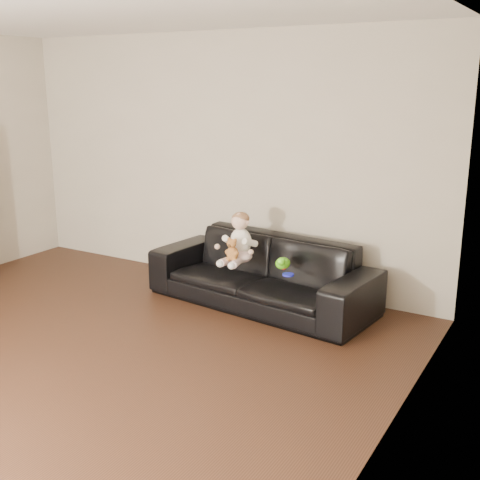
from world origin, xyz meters
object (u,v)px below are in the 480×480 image
Objects in this scene: teddy_bear at (232,250)px; toy_rattle at (284,267)px; toy_green at (283,263)px; toy_blue_disc at (288,275)px; sofa at (261,272)px; baby at (239,241)px.

toy_rattle is at bearing 11.61° from teddy_bear.
toy_green reaches higher than toy_rattle.
teddy_bear is 3.59× the size of toy_rattle.
teddy_bear reaches higher than toy_blue_disc.
toy_blue_disc is at bearing -24.06° from sofa.
baby reaches higher than toy_green.
sofa reaches higher than toy_green.
baby is 0.62m from toy_blue_disc.
toy_rattle is at bearing -4.22° from baby.
toy_rattle is (0.29, -0.11, 0.13)m from sofa.
baby is 4.71× the size of toy_blue_disc.
toy_blue_disc is (0.40, -0.24, 0.11)m from sofa.
toy_green is at bearing -1.55° from baby.
baby is 2.28× the size of teddy_bear.
sofa is at bearing 149.16° from toy_blue_disc.
toy_blue_disc is (0.11, -0.12, -0.02)m from toy_rattle.
sofa is at bearing 158.53° from toy_rattle.
toy_rattle is at bearing 131.03° from toy_blue_disc.
teddy_bear is at bearing -115.11° from sofa.
baby is at bearing -176.66° from toy_green.
toy_blue_disc is at bearing -48.74° from toy_green.
sofa reaches higher than toy_blue_disc.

